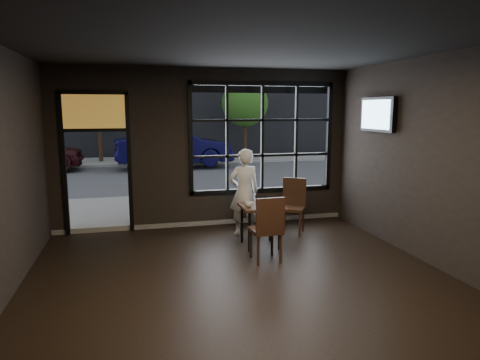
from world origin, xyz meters
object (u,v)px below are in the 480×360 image
object	(u,v)px
man	(244,192)
navy_car	(174,147)
chair_near	(266,228)
cafe_table	(260,226)

from	to	relation	value
man	navy_car	world-z (taller)	man
man	chair_near	bearing A→B (deg)	84.59
cafe_table	navy_car	world-z (taller)	navy_car
cafe_table	chair_near	xyz separation A→B (m)	(-0.13, -0.72, 0.16)
chair_near	cafe_table	bearing A→B (deg)	-102.90
cafe_table	chair_near	size ratio (longest dim) A/B	0.70
cafe_table	man	world-z (taller)	man
cafe_table	navy_car	bearing A→B (deg)	93.47
chair_near	man	size ratio (longest dim) A/B	0.64
cafe_table	chair_near	bearing A→B (deg)	-99.54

